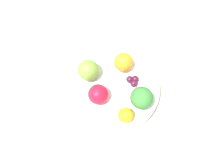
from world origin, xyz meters
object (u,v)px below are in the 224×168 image
object	(u,v)px
apple_red	(98,94)
grape_cluster	(133,81)
broccoli	(141,98)
bowl	(112,88)
napkin	(23,81)
apple_green	(88,70)
orange_back	(123,62)
orange_front	(125,115)

from	to	relation	value
apple_red	grape_cluster	bearing A→B (deg)	-8.14
broccoli	apple_red	size ratio (longest dim) A/B	1.32
bowl	grape_cluster	size ratio (longest dim) A/B	7.28
apple_red	bowl	bearing A→B (deg)	10.14
napkin	broccoli	bearing A→B (deg)	-47.83
apple_green	orange_back	distance (m)	0.09
orange_back	orange_front	bearing A→B (deg)	-123.35
apple_red	napkin	xyz separation A→B (m)	(-0.14, 0.17, -0.06)
bowl	apple_red	world-z (taller)	apple_red
apple_red	orange_front	xyz separation A→B (m)	(0.02, -0.08, -0.01)
apple_green	grape_cluster	xyz separation A→B (m)	(0.08, -0.08, -0.02)
apple_red	napkin	size ratio (longest dim) A/B	0.32
bowl	napkin	xyz separation A→B (m)	(-0.18, 0.16, -0.02)
broccoli	bowl	bearing A→B (deg)	111.29
grape_cluster	apple_red	bearing A→B (deg)	171.86
orange_back	napkin	bearing A→B (deg)	151.06
apple_red	orange_front	world-z (taller)	apple_red
bowl	napkin	world-z (taller)	bowl
broccoli	orange_back	size ratio (longest dim) A/B	1.32
bowl	broccoli	size ratio (longest dim) A/B	3.76
orange_front	napkin	size ratio (longest dim) A/B	0.24
orange_front	apple_red	bearing A→B (deg)	108.09
apple_green	napkin	size ratio (longest dim) A/B	0.35
apple_green	bowl	bearing A→B (deg)	-61.75
bowl	apple_green	distance (m)	0.08
broccoli	orange_back	distance (m)	0.11
grape_cluster	napkin	bearing A→B (deg)	142.01
bowl	apple_green	bearing A→B (deg)	118.25
orange_front	orange_back	xyz separation A→B (m)	(0.07, 0.11, 0.01)
bowl	orange_back	world-z (taller)	orange_back
bowl	grape_cluster	world-z (taller)	grape_cluster
orange_front	orange_back	world-z (taller)	orange_back
orange_back	apple_green	bearing A→B (deg)	160.83
orange_back	grape_cluster	size ratio (longest dim) A/B	1.47
bowl	apple_green	xyz separation A→B (m)	(-0.03, 0.06, 0.05)
grape_cluster	orange_back	bearing A→B (deg)	83.88
broccoli	orange_back	world-z (taller)	broccoli
grape_cluster	bowl	bearing A→B (deg)	156.03
bowl	orange_back	bearing A→B (deg)	27.96
bowl	apple_red	distance (m)	0.06
apple_green	apple_red	bearing A→B (deg)	-102.07
orange_back	grape_cluster	xyz separation A→B (m)	(-0.01, -0.05, -0.02)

